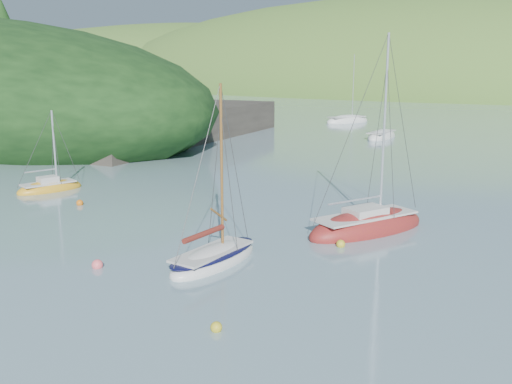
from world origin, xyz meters
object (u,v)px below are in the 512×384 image
Objects in this scene: daysailer_white at (214,259)px; sailboat_yellow at (50,188)px; distant_sloop_c at (347,121)px; distant_sloop_a at (382,137)px; sloop_red at (367,227)px.

sailboat_yellow is (-18.35, 4.73, -0.04)m from daysailer_white.
sailboat_yellow is 53.56m from distant_sloop_c.
daysailer_white is 0.77× the size of distant_sloop_c.
sailboat_yellow is 39.99m from distant_sloop_a.
distant_sloop_a reaches higher than sailboat_yellow.
distant_sloop_c is at bearing 140.25° from sloop_red.
distant_sloop_a is at bearing 134.89° from sloop_red.
daysailer_white is 0.87× the size of distant_sloop_a.
daysailer_white is 18.95m from sailboat_yellow.
sloop_red is at bearing -71.25° from distant_sloop_a.
distant_sloop_c is (-25.90, 49.86, -0.03)m from sloop_red.
sailboat_yellow is at bearing 164.02° from daysailer_white.
sloop_red is 56.19m from distant_sloop_c.
distant_sloop_a is 0.88× the size of distant_sloop_c.
sailboat_yellow is at bearing -147.94° from sloop_red.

